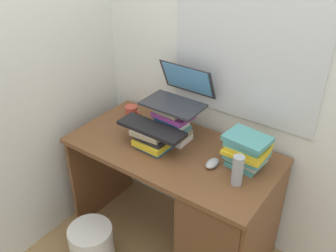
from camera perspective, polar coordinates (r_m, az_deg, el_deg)
ground_plane at (r=2.77m, az=0.54°, el=-16.61°), size 6.00×6.00×0.00m
wall_back at (r=2.29m, az=6.14°, el=11.96°), size 6.00×0.06×2.60m
wall_left at (r=2.50m, az=-14.33°, el=12.80°), size 0.05×6.00×2.60m
desk at (r=2.34m, az=6.77°, el=-13.32°), size 1.26×0.64×0.77m
book_stack_tall at (r=2.30m, az=0.66°, el=0.58°), size 0.26×0.19×0.22m
book_stack_keyboard_riser at (r=2.23m, az=-2.45°, el=-1.96°), size 0.22×0.17×0.12m
book_stack_side at (r=2.11m, az=11.80°, el=-3.66°), size 0.25×0.20×0.19m
laptop at (r=2.27m, az=1.68°, el=4.89°), size 0.36×0.31×0.22m
keyboard at (r=2.20m, az=-2.53°, el=-0.36°), size 0.42×0.14×0.02m
computer_mouse at (r=2.12m, az=6.71°, el=-5.63°), size 0.06×0.10×0.04m
mug at (r=2.54m, az=-5.51°, el=1.98°), size 0.12×0.08×0.10m
water_bottle at (r=1.98m, az=10.48°, el=-6.62°), size 0.06×0.06×0.17m
wastebasket at (r=2.58m, az=-11.43°, el=-17.29°), size 0.28×0.28×0.29m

